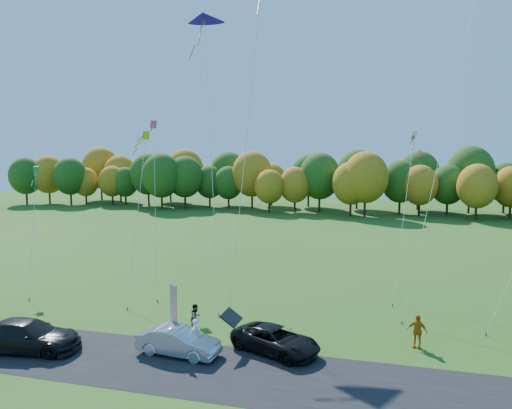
% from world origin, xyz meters
% --- Properties ---
extents(ground, '(160.00, 160.00, 0.00)m').
position_xyz_m(ground, '(0.00, 0.00, 0.00)').
color(ground, '#235015').
extents(asphalt_strip, '(90.00, 6.00, 0.01)m').
position_xyz_m(asphalt_strip, '(0.00, -4.00, 0.01)').
color(asphalt_strip, black).
rests_on(asphalt_strip, ground).
extents(tree_line, '(116.00, 12.00, 10.00)m').
position_xyz_m(tree_line, '(0.00, 55.00, 0.00)').
color(tree_line, '#1E4711').
rests_on(tree_line, ground).
extents(black_suv, '(5.41, 4.02, 1.36)m').
position_xyz_m(black_suv, '(3.00, -1.11, 0.68)').
color(black_suv, black).
rests_on(black_suv, ground).
extents(silver_sedan, '(4.55, 1.97, 1.46)m').
position_xyz_m(silver_sedan, '(-1.83, -2.74, 0.73)').
color(silver_sedan, silver).
rests_on(silver_sedan, ground).
extents(dark_truck_a, '(5.95, 3.14, 1.64)m').
position_xyz_m(dark_truck_a, '(-9.85, -4.34, 0.82)').
color(dark_truck_a, black).
rests_on(dark_truck_a, ground).
extents(person_tailgate_a, '(0.48, 0.67, 1.73)m').
position_xyz_m(person_tailgate_a, '(-1.13, -1.99, 0.86)').
color(person_tailgate_a, white).
rests_on(person_tailgate_a, ground).
extents(person_tailgate_b, '(0.80, 0.93, 1.63)m').
position_xyz_m(person_tailgate_b, '(-2.23, 0.63, 0.82)').
color(person_tailgate_b, gray).
rests_on(person_tailgate_b, ground).
extents(person_east, '(1.16, 0.73, 1.84)m').
position_xyz_m(person_east, '(10.25, 1.51, 0.92)').
color(person_east, '#C16812').
rests_on(person_east, ground).
extents(feather_flag, '(0.44, 0.23, 3.54)m').
position_xyz_m(feather_flag, '(-2.53, -1.83, 2.15)').
color(feather_flag, '#999999').
rests_on(feather_flag, ground).
extents(kite_delta_blue, '(6.60, 12.36, 23.23)m').
position_xyz_m(kite_delta_blue, '(-4.29, 9.00, 11.05)').
color(kite_delta_blue, '#4C3F33').
rests_on(kite_delta_blue, ground).
extents(kite_parafoil_orange, '(7.33, 11.49, 27.59)m').
position_xyz_m(kite_parafoil_orange, '(12.41, 10.46, 13.64)').
color(kite_parafoil_orange, '#4C3F33').
rests_on(kite_parafoil_orange, ground).
extents(kite_delta_red, '(2.75, 9.51, 24.68)m').
position_xyz_m(kite_delta_red, '(-0.85, 9.08, 19.33)').
color(kite_delta_red, '#4C3F33').
rests_on(kite_delta_red, ground).
extents(kite_diamond_yellow, '(2.30, 7.12, 12.40)m').
position_xyz_m(kite_diamond_yellow, '(-8.93, 6.26, 6.00)').
color(kite_diamond_yellow, '#4C3F33').
rests_on(kite_diamond_yellow, ground).
extents(kite_diamond_green, '(4.06, 6.32, 9.51)m').
position_xyz_m(kite_diamond_green, '(-17.60, 5.90, 4.58)').
color(kite_diamond_green, '#4C3F33').
rests_on(kite_diamond_green, ground).
extents(kite_diamond_white, '(1.91, 7.87, 12.39)m').
position_xyz_m(kite_diamond_white, '(9.66, 12.02, 6.04)').
color(kite_diamond_white, '#4C3F33').
rests_on(kite_diamond_white, ground).
extents(kite_diamond_pink, '(4.13, 7.68, 13.33)m').
position_xyz_m(kite_diamond_pink, '(-8.68, 8.61, 6.44)').
color(kite_diamond_pink, '#4C3F33').
rests_on(kite_diamond_pink, ground).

